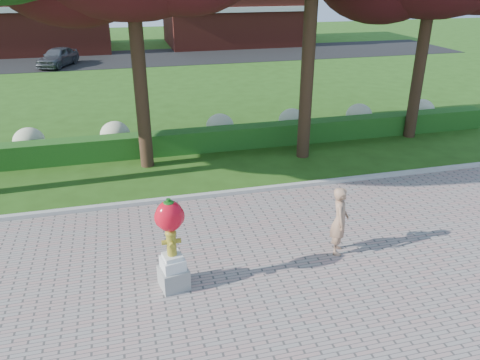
{
  "coord_description": "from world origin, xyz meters",
  "views": [
    {
      "loc": [
        -2.65,
        -9.22,
        6.14
      ],
      "look_at": [
        -0.0,
        1.0,
        1.4
      ],
      "focal_mm": 35.0,
      "sensor_mm": 36.0,
      "label": 1
    }
  ],
  "objects": [
    {
      "name": "hydrangea_row",
      "position": [
        0.57,
        8.0,
        0.55
      ],
      "size": [
        20.1,
        1.1,
        0.99
      ],
      "color": "#B0B388",
      "rests_on": "ground"
    },
    {
      "name": "lawn_hedge",
      "position": [
        0.0,
        7.0,
        0.4
      ],
      "size": [
        24.0,
        0.7,
        0.8
      ],
      "primitive_type": "cube",
      "color": "#154814",
      "rests_on": "ground"
    },
    {
      "name": "building_right",
      "position": [
        8.0,
        34.0,
        3.2
      ],
      "size": [
        12.0,
        8.0,
        6.4
      ],
      "primitive_type": "cube",
      "color": "maroon",
      "rests_on": "ground"
    },
    {
      "name": "parked_car",
      "position": [
        -6.6,
        25.87,
        0.67
      ],
      "size": [
        2.94,
        4.14,
        1.31
      ],
      "primitive_type": "imported",
      "rotation": [
        0.0,
        0.0,
        -0.41
      ],
      "color": "#45484D",
      "rests_on": "street"
    },
    {
      "name": "building_left",
      "position": [
        -10.0,
        34.0,
        3.5
      ],
      "size": [
        14.0,
        8.0,
        7.0
      ],
      "primitive_type": "cube",
      "color": "maroon",
      "rests_on": "ground"
    },
    {
      "name": "ground",
      "position": [
        0.0,
        0.0,
        0.0
      ],
      "size": [
        100.0,
        100.0,
        0.0
      ],
      "primitive_type": "plane",
      "color": "#264B12",
      "rests_on": "ground"
    },
    {
      "name": "street",
      "position": [
        0.0,
        28.0,
        0.01
      ],
      "size": [
        50.0,
        8.0,
        0.02
      ],
      "primitive_type": "cube",
      "color": "black",
      "rests_on": "ground"
    },
    {
      "name": "woman",
      "position": [
        1.94,
        -0.65,
        0.87
      ],
      "size": [
        0.61,
        0.72,
        1.66
      ],
      "primitive_type": "imported",
      "rotation": [
        0.0,
        0.0,
        1.14
      ],
      "color": "#9F775B",
      "rests_on": "walkway"
    },
    {
      "name": "hydrant_sculpture",
      "position": [
        -1.97,
        -1.03,
        1.13
      ],
      "size": [
        0.66,
        0.66,
        2.06
      ],
      "rotation": [
        0.0,
        0.0,
        0.2
      ],
      "color": "gray",
      "rests_on": "walkway"
    },
    {
      "name": "curb",
      "position": [
        0.0,
        3.0,
        0.07
      ],
      "size": [
        40.0,
        0.18,
        0.15
      ],
      "primitive_type": "cube",
      "color": "#ADADA5",
      "rests_on": "ground"
    }
  ]
}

